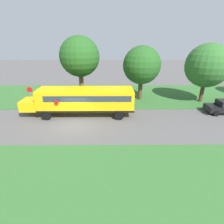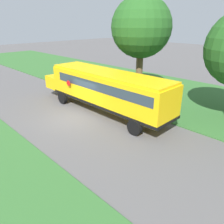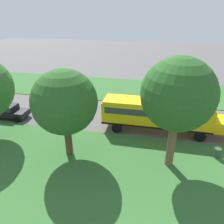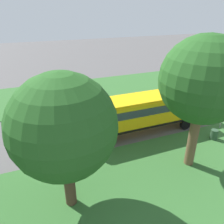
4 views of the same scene
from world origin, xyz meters
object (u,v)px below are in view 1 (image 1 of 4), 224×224
(trash_bin, at_px, (51,101))
(stop_sign, at_px, (30,95))
(oak_tree_roadside_mid, at_px, (141,65))
(oak_tree_far_end, at_px, (207,66))
(school_bus, at_px, (83,99))
(oak_tree_beside_bus, at_px, (80,56))

(trash_bin, bearing_deg, stop_sign, -58.06)
(oak_tree_roadside_mid, bearing_deg, oak_tree_far_end, 84.06)
(school_bus, distance_m, oak_tree_beside_bus, 6.76)
(oak_tree_far_end, relative_size, stop_sign, 2.83)
(oak_tree_beside_bus, height_order, stop_sign, oak_tree_beside_bus)
(school_bus, distance_m, trash_bin, 6.24)
(oak_tree_roadside_mid, height_order, oak_tree_far_end, oak_tree_far_end)
(school_bus, bearing_deg, oak_tree_beside_bus, -169.82)
(school_bus, bearing_deg, trash_bin, -125.66)
(trash_bin, bearing_deg, school_bus, 54.34)
(school_bus, height_order, oak_tree_roadside_mid, oak_tree_roadside_mid)
(school_bus, relative_size, oak_tree_beside_bus, 1.44)
(oak_tree_roadside_mid, distance_m, stop_sign, 14.75)
(oak_tree_beside_bus, xyz_separation_m, oak_tree_roadside_mid, (-0.32, 8.06, -1.18))
(school_bus, distance_m, stop_sign, 7.29)
(school_bus, bearing_deg, oak_tree_roadside_mid, 128.03)
(trash_bin, bearing_deg, oak_tree_roadside_mid, 99.57)
(oak_tree_beside_bus, bearing_deg, oak_tree_far_end, 88.07)
(oak_tree_beside_bus, height_order, trash_bin, oak_tree_beside_bus)
(stop_sign, relative_size, trash_bin, 3.04)
(oak_tree_beside_bus, bearing_deg, oak_tree_roadside_mid, 92.31)
(oak_tree_roadside_mid, relative_size, stop_sign, 2.70)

